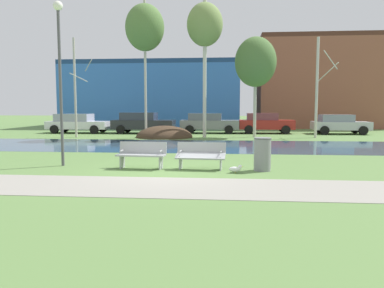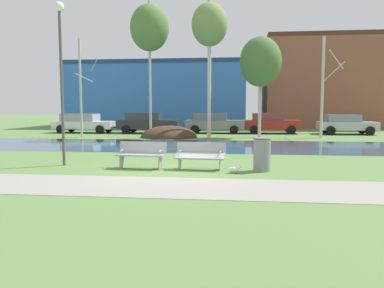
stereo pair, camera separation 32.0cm
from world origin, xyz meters
name	(u,v)px [view 1 (the left image)]	position (x,y,z in m)	size (l,w,h in m)	color
ground_plane	(195,142)	(0.00, 10.00, 0.00)	(120.00, 120.00, 0.00)	#5B7F42
paved_path_strip	(155,187)	(0.00, -2.33, 0.01)	(60.00, 2.52, 0.01)	gray
river_band	(192,146)	(0.00, 7.92, 0.00)	(80.00, 6.56, 0.01)	#33516B
soil_mound	(164,137)	(-2.30, 13.11, 0.00)	(3.73, 3.47, 1.55)	#423021
bench_left	(142,154)	(-0.97, 0.50, 0.47)	(1.63, 0.66, 0.87)	#9EA0A3
bench_right	(201,155)	(0.98, 0.50, 0.47)	(1.63, 0.65, 0.87)	#9EA0A3
trash_bin	(262,154)	(2.95, 0.41, 0.55)	(0.56, 0.56, 1.06)	gray
seagull	(236,169)	(2.09, -0.11, 0.13)	(0.44, 0.16, 0.26)	white
streetlamp	(60,58)	(-3.80, 0.82, 3.67)	(0.32, 0.32, 5.52)	#4C4C51
birch_far_left	(76,87)	(-8.08, 12.70, 3.29)	(1.34, 2.14, 6.46)	#BCB7A8
birch_left	(145,28)	(-3.45, 12.76, 6.99)	(2.47, 2.47, 9.00)	#BCB7A8
birch_center_left	(205,26)	(0.33, 13.31, 7.15)	(2.30, 2.30, 9.28)	beige
birch_center	(256,62)	(3.62, 13.92, 4.90)	(2.70, 2.70, 6.54)	#BCB7A8
birch_center_right	(318,86)	(7.58, 13.74, 3.31)	(1.38, 2.48, 6.43)	beige
parked_van_nearest_white	(77,123)	(-9.63, 16.72, 0.77)	(4.71, 2.13, 1.47)	silver
parked_sedan_second_dark	(142,122)	(-4.59, 16.85, 0.82)	(4.67, 2.15, 1.57)	#282B30
parked_hatch_third_grey	(209,123)	(0.40, 17.49, 0.79)	(4.44, 2.04, 1.51)	slate
parked_wagon_fourth_red	(265,123)	(4.68, 17.70, 0.80)	(4.11, 2.03, 1.52)	maroon
parked_suv_fifth_silver	(339,124)	(10.02, 17.35, 0.76)	(4.06, 2.16, 1.43)	#B2B5BC
building_blue_store	(156,96)	(-5.42, 27.19, 3.13)	(16.63, 9.98, 6.25)	#3870C6
building_brick_low	(322,83)	(11.14, 27.60, 4.29)	(12.64, 8.28, 8.58)	brown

